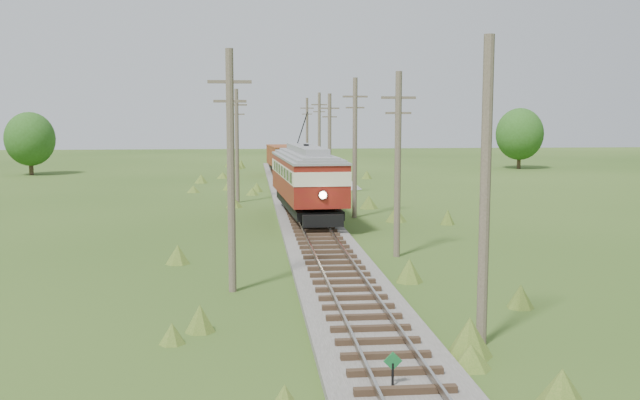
{
  "coord_description": "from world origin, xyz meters",
  "views": [
    {
      "loc": [
        -3.46,
        -14.39,
        6.56
      ],
      "look_at": [
        0.0,
        21.25,
        2.34
      ],
      "focal_mm": 40.0,
      "sensor_mm": 36.0,
      "label": 1
    }
  ],
  "objects": [
    {
      "name": "utility_pole_r_6",
      "position": [
        3.2,
        70.0,
        4.47
      ],
      "size": [
        1.6,
        0.3,
        8.7
      ],
      "color": "brown",
      "rests_on": "ground"
    },
    {
      "name": "tree_mid_b",
      "position": [
        30.0,
        72.0,
        4.33
      ],
      "size": [
        5.88,
        5.88,
        7.57
      ],
      "color": "#38281C",
      "rests_on": "ground"
    },
    {
      "name": "utility_pole_r_1",
      "position": [
        3.1,
        5.0,
        4.4
      ],
      "size": [
        0.3,
        0.3,
        8.8
      ],
      "color": "brown",
      "rests_on": "ground"
    },
    {
      "name": "streetcar",
      "position": [
        0.0,
        30.18,
        2.85
      ],
      "size": [
        3.91,
        13.79,
        6.26
      ],
      "rotation": [
        0.0,
        0.0,
        0.05
      ],
      "color": "black",
      "rests_on": "ground"
    },
    {
      "name": "switch_marker",
      "position": [
        -0.2,
        1.5,
        0.63
      ],
      "size": [
        0.45,
        0.06,
        1.08
      ],
      "color": "black",
      "rests_on": "ground"
    },
    {
      "name": "tree_mid_a",
      "position": [
        -28.0,
        68.0,
        4.02
      ],
      "size": [
        5.46,
        5.46,
        7.03
      ],
      "color": "#38281C",
      "rests_on": "ground"
    },
    {
      "name": "utility_pole_r_2",
      "position": [
        3.3,
        18.0,
        4.42
      ],
      "size": [
        1.6,
        0.3,
        8.6
      ],
      "color": "brown",
      "rests_on": "ground"
    },
    {
      "name": "utility_pole_r_4",
      "position": [
        3.0,
        44.0,
        4.32
      ],
      "size": [
        1.6,
        0.3,
        8.4
      ],
      "color": "brown",
      "rests_on": "ground"
    },
    {
      "name": "gondola",
      "position": [
        0.0,
        64.69,
        2.04
      ],
      "size": [
        3.36,
        8.44,
        2.74
      ],
      "rotation": [
        0.0,
        0.0,
        0.08
      ],
      "color": "black",
      "rests_on": "ground"
    },
    {
      "name": "gravel_pile",
      "position": [
        4.83,
        49.97,
        0.61
      ],
      "size": [
        3.56,
        3.78,
        1.29
      ],
      "color": "gray",
      "rests_on": "ground"
    },
    {
      "name": "utility_pole_r_5",
      "position": [
        3.4,
        57.0,
        4.58
      ],
      "size": [
        1.6,
        0.3,
        8.9
      ],
      "color": "brown",
      "rests_on": "ground"
    },
    {
      "name": "utility_pole_l_b",
      "position": [
        -4.5,
        40.0,
        4.42
      ],
      "size": [
        1.6,
        0.3,
        8.6
      ],
      "color": "brown",
      "rests_on": "ground"
    },
    {
      "name": "utility_pole_l_a",
      "position": [
        -4.2,
        12.0,
        4.63
      ],
      "size": [
        1.6,
        0.3,
        9.0
      ],
      "color": "brown",
      "rests_on": "ground"
    },
    {
      "name": "utility_pole_r_3",
      "position": [
        3.2,
        31.0,
        4.63
      ],
      "size": [
        1.6,
        0.3,
        9.0
      ],
      "color": "brown",
      "rests_on": "ground"
    },
    {
      "name": "railbed_main",
      "position": [
        0.0,
        34.0,
        0.19
      ],
      "size": [
        3.6,
        96.0,
        0.57
      ],
      "color": "#605B54",
      "rests_on": "ground"
    }
  ]
}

